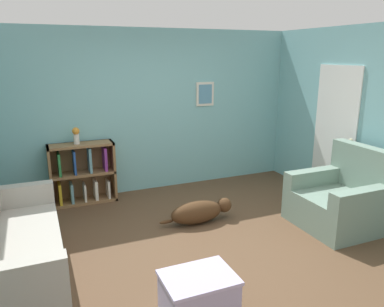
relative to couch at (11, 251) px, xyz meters
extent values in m
plane|color=brown|center=(2.05, -0.18, -0.32)|extent=(14.00, 14.00, 0.00)
cube|color=#7AB7BC|center=(2.05, 2.07, 0.98)|extent=(5.60, 0.10, 2.60)
cube|color=silver|center=(3.05, 2.01, 1.23)|extent=(0.32, 0.02, 0.40)
cube|color=#568EAD|center=(3.05, 2.00, 1.23)|extent=(0.24, 0.01, 0.32)
cube|color=#7AB7BC|center=(4.60, -0.18, 0.98)|extent=(0.10, 5.00, 2.60)
cube|color=white|center=(4.53, 0.52, 0.70)|extent=(0.02, 0.84, 2.05)
sphere|color=tan|center=(4.51, 0.17, 0.68)|extent=(0.05, 0.05, 0.05)
cube|color=#ADA89E|center=(0.06, -0.01, -0.11)|extent=(0.83, 2.03, 0.43)
cube|color=#ADA89E|center=(0.06, -0.94, 0.24)|extent=(0.83, 0.16, 0.26)
cube|color=#ADA89E|center=(0.06, 0.93, 0.24)|extent=(0.83, 0.16, 0.26)
cube|color=olive|center=(0.48, 1.84, 0.14)|extent=(0.04, 0.33, 0.92)
cube|color=olive|center=(1.40, 1.84, 0.14)|extent=(0.04, 0.33, 0.92)
cube|color=olive|center=(0.94, 2.00, 0.14)|extent=(0.96, 0.02, 0.92)
cube|color=olive|center=(0.94, 1.84, -0.30)|extent=(0.96, 0.33, 0.04)
cube|color=olive|center=(0.94, 1.84, 0.14)|extent=(0.96, 0.33, 0.04)
cube|color=olive|center=(0.94, 1.84, 0.58)|extent=(0.96, 0.33, 0.04)
cube|color=gold|center=(0.59, 1.83, -0.14)|extent=(0.04, 0.25, 0.34)
cube|color=#287A3D|center=(0.61, 1.83, 0.32)|extent=(0.03, 0.25, 0.34)
cube|color=#60939E|center=(0.75, 1.83, -0.15)|extent=(0.04, 0.25, 0.31)
cube|color=#234C9E|center=(0.83, 1.83, 0.33)|extent=(0.03, 0.25, 0.35)
cube|color=silver|center=(0.94, 1.83, -0.16)|extent=(0.03, 0.25, 0.28)
cube|color=#60939E|center=(1.05, 1.83, 0.34)|extent=(0.04, 0.25, 0.38)
cube|color=silver|center=(1.11, 1.83, -0.15)|extent=(0.04, 0.25, 0.31)
cube|color=#7A2D84|center=(1.28, 1.83, 0.34)|extent=(0.04, 0.25, 0.36)
cube|color=silver|center=(1.30, 1.83, -0.16)|extent=(0.03, 0.25, 0.29)
cube|color=gray|center=(3.89, -0.30, -0.10)|extent=(1.00, 1.03, 0.44)
cube|color=gray|center=(4.30, -0.30, 0.42)|extent=(0.18, 1.03, 0.60)
cube|color=gray|center=(3.89, -0.73, 0.22)|extent=(1.00, 0.18, 0.22)
cube|color=gray|center=(3.89, 0.12, 0.22)|extent=(1.00, 0.18, 0.22)
cube|color=#ADA3CC|center=(1.45, -1.30, -0.10)|extent=(0.57, 0.43, 0.45)
cube|color=#BBB0DC|center=(1.45, -1.30, 0.11)|extent=(0.60, 0.45, 0.03)
ellipsoid|color=#472D19|center=(2.22, 0.48, -0.17)|extent=(0.73, 0.28, 0.31)
sphere|color=#472D19|center=(2.64, 0.48, -0.13)|extent=(0.20, 0.20, 0.20)
ellipsoid|color=#472D19|center=(1.80, 0.52, -0.25)|extent=(0.20, 0.05, 0.05)
cylinder|color=silver|center=(0.89, 1.84, 0.67)|extent=(0.08, 0.08, 0.15)
sphere|color=orange|center=(0.89, 1.84, 0.79)|extent=(0.11, 0.11, 0.11)
camera|label=1|loc=(0.35, -3.76, 1.88)|focal=35.00mm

